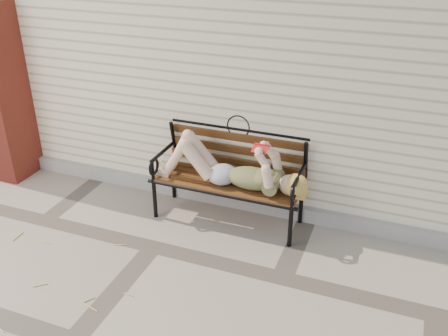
% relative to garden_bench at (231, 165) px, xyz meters
% --- Properties ---
extents(ground, '(80.00, 80.00, 0.00)m').
position_rel_garden_bench_xyz_m(ground, '(-0.48, -0.79, -0.58)').
color(ground, gray).
rests_on(ground, ground).
extents(house_wall, '(8.00, 4.00, 3.00)m').
position_rel_garden_bench_xyz_m(house_wall, '(-0.48, 2.21, 0.92)').
color(house_wall, beige).
rests_on(house_wall, ground).
extents(foundation_strip, '(8.00, 0.10, 0.15)m').
position_rel_garden_bench_xyz_m(foundation_strip, '(-0.48, 0.18, -0.51)').
color(foundation_strip, gray).
rests_on(foundation_strip, ground).
extents(garden_bench, '(1.61, 0.64, 1.04)m').
position_rel_garden_bench_xyz_m(garden_bench, '(0.00, 0.00, 0.00)').
color(garden_bench, black).
rests_on(garden_bench, ground).
extents(reading_woman, '(1.52, 0.34, 0.48)m').
position_rel_garden_bench_xyz_m(reading_woman, '(0.01, -0.13, 0.03)').
color(reading_woman, '#092A3F').
rests_on(reading_woman, ground).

